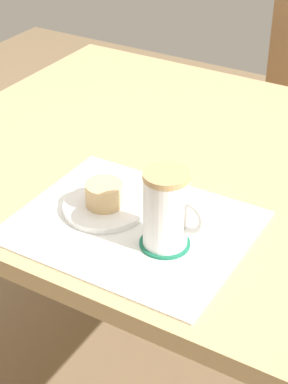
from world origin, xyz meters
TOP-DOWN VIEW (x-y plane):
  - dining_table at (0.00, 0.00)m, footprint 1.01×0.91m
  - placemat at (0.08, -0.26)m, footprint 0.40×0.33m
  - pastry_plate at (0.01, -0.25)m, footprint 0.15×0.15m
  - pastry at (0.01, -0.25)m, footprint 0.07×0.07m
  - coffee_coaster at (0.16, -0.28)m, footprint 0.09×0.09m
  - coffee_mug at (0.16, -0.28)m, footprint 0.11×0.08m

SIDE VIEW (x-z plane):
  - dining_table at x=0.00m, z-range 0.29..1.03m
  - placemat at x=0.08m, z-range 0.74..0.74m
  - coffee_coaster at x=0.16m, z-range 0.74..0.75m
  - pastry_plate at x=0.01m, z-range 0.74..0.76m
  - pastry at x=0.01m, z-range 0.76..0.80m
  - coffee_mug at x=0.16m, z-range 0.75..0.88m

